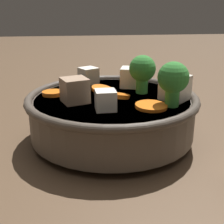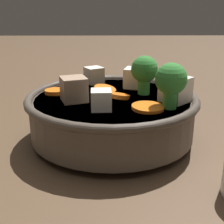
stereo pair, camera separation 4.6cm
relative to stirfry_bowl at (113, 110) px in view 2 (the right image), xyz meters
name	(u,v)px [view 2 (the right image)]	position (x,y,z in m)	size (l,w,h in m)	color
ground_plane	(112,139)	(0.00, 0.00, -0.05)	(3.00, 3.00, 0.00)	#4C3826
stirfry_bowl	(113,110)	(0.00, 0.00, 0.00)	(0.25, 0.25, 0.12)	#51473D
napkin	(171,94)	(-0.13, -0.24, -0.04)	(0.12, 0.08, 0.00)	#A33833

